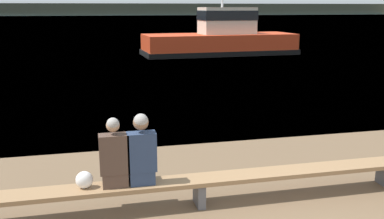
{
  "coord_description": "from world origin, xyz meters",
  "views": [
    {
      "loc": [
        -2.46,
        -3.43,
        3.0
      ],
      "look_at": [
        -0.37,
        5.51,
        0.8
      ],
      "focal_mm": 40.0,
      "sensor_mm": 36.0,
      "label": 1
    }
  ],
  "objects_px": {
    "person_right": "(141,153)",
    "shopping_bag": "(84,180)",
    "person_left": "(114,158)",
    "tugboat_red": "(221,40)",
    "bench_main": "(199,183)"
  },
  "relations": [
    {
      "from": "person_right",
      "to": "shopping_bag",
      "type": "relative_size",
      "value": 4.19
    },
    {
      "from": "person_left",
      "to": "person_right",
      "type": "relative_size",
      "value": 0.97
    },
    {
      "from": "person_right",
      "to": "shopping_bag",
      "type": "distance_m",
      "value": 0.9
    },
    {
      "from": "bench_main",
      "to": "person_right",
      "type": "xyz_separation_m",
      "value": [
        -0.87,
        0.01,
        0.54
      ]
    },
    {
      "from": "person_left",
      "to": "shopping_bag",
      "type": "distance_m",
      "value": 0.53
    },
    {
      "from": "bench_main",
      "to": "person_left",
      "type": "relative_size",
      "value": 6.93
    },
    {
      "from": "bench_main",
      "to": "tugboat_red",
      "type": "xyz_separation_m",
      "value": [
        6.73,
        20.91,
        0.57
      ]
    },
    {
      "from": "bench_main",
      "to": "shopping_bag",
      "type": "xyz_separation_m",
      "value": [
        -1.71,
        0.02,
        0.2
      ]
    },
    {
      "from": "bench_main",
      "to": "shopping_bag",
      "type": "height_order",
      "value": "shopping_bag"
    },
    {
      "from": "bench_main",
      "to": "person_left",
      "type": "height_order",
      "value": "person_left"
    },
    {
      "from": "person_left",
      "to": "shopping_bag",
      "type": "height_order",
      "value": "person_left"
    },
    {
      "from": "person_left",
      "to": "tugboat_red",
      "type": "distance_m",
      "value": 22.37
    },
    {
      "from": "shopping_bag",
      "to": "tugboat_red",
      "type": "height_order",
      "value": "tugboat_red"
    },
    {
      "from": "person_right",
      "to": "tugboat_red",
      "type": "relative_size",
      "value": 0.11
    },
    {
      "from": "person_left",
      "to": "person_right",
      "type": "bearing_deg",
      "value": -0.45
    }
  ]
}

